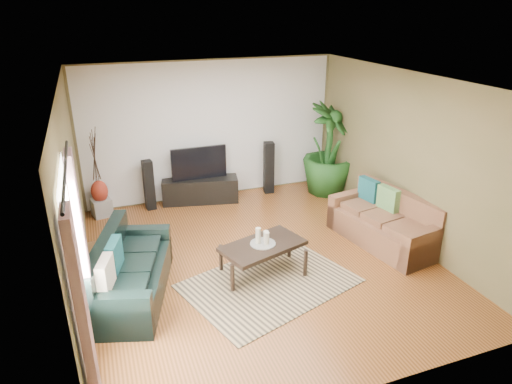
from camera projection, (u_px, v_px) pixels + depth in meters
name	position (u px, v px, depth m)	size (l,w,h in m)	color
floor	(260.00, 260.00, 7.00)	(5.50, 5.50, 0.00)	brown
ceiling	(261.00, 81.00, 5.96)	(5.50, 5.50, 0.00)	white
wall_back	(211.00, 131.00, 8.86)	(5.00, 5.00, 0.00)	brown
wall_front	(369.00, 279.00, 4.10)	(5.00, 5.00, 0.00)	brown
wall_left	(74.00, 202.00, 5.68)	(5.50, 5.50, 0.00)	brown
wall_right	(407.00, 158.00, 7.28)	(5.50, 5.50, 0.00)	brown
backwall_panel	(211.00, 131.00, 8.85)	(4.90, 4.90, 0.00)	white
window_pane	(75.00, 261.00, 4.28)	(1.80, 1.80, 0.00)	white
curtain_near	(86.00, 331.00, 3.74)	(0.08, 0.35, 2.20)	gray
curtain_far	(83.00, 247.00, 5.04)	(0.08, 0.35, 2.20)	gray
curtain_rod	(65.00, 171.00, 3.95)	(0.03, 0.03, 1.90)	black
sofa_left	(132.00, 268.00, 5.99)	(1.86, 0.80, 0.85)	black
sofa_right	(384.00, 219.00, 7.34)	(1.83, 0.82, 0.85)	brown
area_rug	(269.00, 283.00, 6.41)	(2.25, 1.59, 0.01)	tan
coffee_table	(263.00, 259.00, 6.56)	(1.17, 0.64, 0.48)	black
candle_tray	(263.00, 244.00, 6.47)	(0.36, 0.36, 0.02)	gray
candle_tall	(258.00, 235.00, 6.43)	(0.07, 0.07, 0.23)	beige
candle_mid	(267.00, 238.00, 6.41)	(0.07, 0.07, 0.18)	beige
candle_short	(266.00, 236.00, 6.51)	(0.07, 0.07, 0.15)	beige
tv_stand	(200.00, 190.00, 8.97)	(1.46, 0.44, 0.49)	black
television	(199.00, 163.00, 8.75)	(1.07, 0.06, 0.63)	black
speaker_left	(149.00, 185.00, 8.56)	(0.17, 0.19, 0.96)	black
speaker_right	(269.00, 168.00, 9.32)	(0.19, 0.21, 1.07)	black
potted_plant	(329.00, 150.00, 9.17)	(1.03, 1.03, 1.84)	#184316
plant_pot	(326.00, 186.00, 9.47)	(0.34, 0.34, 0.26)	black
pedestal	(102.00, 207.00, 8.40)	(0.33, 0.33, 0.33)	#969693
vase	(100.00, 191.00, 8.28)	(0.30, 0.30, 0.42)	maroon
side_table	(104.00, 263.00, 6.44)	(0.47, 0.47, 0.50)	brown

